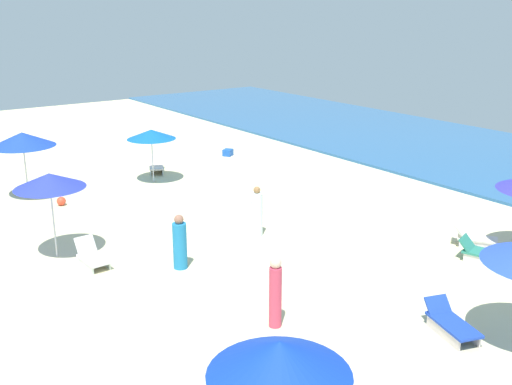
% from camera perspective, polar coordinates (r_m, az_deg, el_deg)
% --- Properties ---
extents(umbrella_0, '(1.99, 1.99, 2.20)m').
position_cam_1_polar(umbrella_0, '(25.19, -9.75, 5.38)').
color(umbrella_0, silver).
rests_on(umbrella_0, ground_plane).
extents(lounge_chair_0_0, '(1.43, 1.08, 0.69)m').
position_cam_1_polar(lounge_chair_0_0, '(27.05, -9.29, 2.44)').
color(lounge_chair_0_0, silver).
rests_on(lounge_chair_0_0, ground_plane).
extents(umbrella_1, '(1.99, 1.99, 2.51)m').
position_cam_1_polar(umbrella_1, '(18.05, -18.72, 1.05)').
color(umbrella_1, silver).
rests_on(umbrella_1, ground_plane).
extents(lounge_chair_1_0, '(1.26, 0.63, 0.72)m').
position_cam_1_polar(lounge_chair_1_0, '(17.79, -15.05, -5.83)').
color(lounge_chair_1_0, silver).
rests_on(lounge_chair_1_0, ground_plane).
extents(lounge_chair_2_0, '(1.57, 1.00, 0.63)m').
position_cam_1_polar(lounge_chair_2_0, '(14.46, 17.74, -11.55)').
color(lounge_chair_2_0, silver).
rests_on(lounge_chair_2_0, ground_plane).
extents(umbrella_3, '(1.99, 1.99, 2.75)m').
position_cam_1_polar(umbrella_3, '(8.43, 2.20, -15.19)').
color(umbrella_3, silver).
rests_on(umbrella_3, ground_plane).
extents(umbrella_4, '(2.38, 2.38, 2.52)m').
position_cam_1_polar(umbrella_4, '(24.26, -20.98, 4.66)').
color(umbrella_4, silver).
rests_on(umbrella_4, ground_plane).
extents(lounge_chair_5_0, '(1.39, 1.18, 0.68)m').
position_cam_1_polar(lounge_chair_5_0, '(19.63, 19.67, -4.03)').
color(lounge_chair_5_0, silver).
rests_on(lounge_chair_5_0, ground_plane).
extents(lounge_chair_5_1, '(1.60, 1.10, 0.64)m').
position_cam_1_polar(lounge_chair_5_1, '(18.58, 20.58, -5.32)').
color(lounge_chair_5_1, silver).
rests_on(lounge_chair_5_1, ground_plane).
extents(beachgoer_0, '(0.50, 0.50, 1.62)m').
position_cam_1_polar(beachgoer_0, '(19.19, 0.09, -1.94)').
color(beachgoer_0, white).
rests_on(beachgoer_0, ground_plane).
extents(beachgoer_1, '(0.39, 0.39, 1.69)m').
position_cam_1_polar(beachgoer_1, '(13.86, 1.82, -9.35)').
color(beachgoer_1, '#D3405C').
rests_on(beachgoer_1, ground_plane).
extents(beachgoer_3, '(0.40, 0.40, 1.56)m').
position_cam_1_polar(beachgoer_3, '(16.98, -7.13, -4.77)').
color(beachgoer_3, '#207DBB').
rests_on(beachgoer_3, ground_plane).
extents(beach_ball_0, '(0.33, 0.33, 0.33)m').
position_cam_1_polar(beach_ball_0, '(23.38, -17.72, -0.77)').
color(beach_ball_0, '#E9462C').
rests_on(beach_ball_0, ground_plane).
extents(cooler_box_2, '(0.59, 0.61, 0.32)m').
position_cam_1_polar(cooler_box_2, '(29.77, -2.64, 3.75)').
color(cooler_box_2, blue).
rests_on(cooler_box_2, ground_plane).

